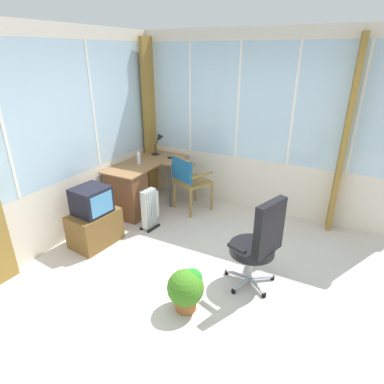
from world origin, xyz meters
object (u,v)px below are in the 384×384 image
at_px(tv_remote, 172,158).
at_px(tv_on_stand, 94,219).
at_px(space_heater, 150,208).
at_px(spray_bottle, 139,158).
at_px(office_chair, 260,241).
at_px(desk_lamp, 160,141).
at_px(wooden_armchair, 187,177).
at_px(potted_plant, 186,288).
at_px(desk, 129,191).

xyz_separation_m(tv_remote, tv_on_stand, (-1.72, 0.20, -0.41)).
bearing_deg(space_heater, spray_bottle, 46.14).
bearing_deg(office_chair, desk_lamp, 54.10).
height_order(spray_bottle, wooden_armchair, spray_bottle).
bearing_deg(potted_plant, spray_bottle, 46.11).
bearing_deg(desk, tv_on_stand, -173.21).
height_order(tv_on_stand, potted_plant, tv_on_stand).
bearing_deg(desk_lamp, spray_bottle, 179.15).
bearing_deg(space_heater, tv_on_stand, 148.67).
relative_size(spray_bottle, wooden_armchair, 0.23).
bearing_deg(wooden_armchair, spray_bottle, 104.72).
xyz_separation_m(spray_bottle, space_heater, (-0.52, -0.54, -0.56)).
bearing_deg(potted_plant, tv_on_stand, 73.06).
height_order(desk_lamp, spray_bottle, desk_lamp).
bearing_deg(tv_on_stand, office_chair, -86.01).
distance_m(desk_lamp, potted_plant, 3.05).
distance_m(desk_lamp, spray_bottle, 0.63).
bearing_deg(spray_bottle, tv_remote, -32.82).
relative_size(tv_remote, office_chair, 0.14).
xyz_separation_m(desk_lamp, space_heater, (-1.13, -0.53, -0.69)).
xyz_separation_m(desk_lamp, tv_on_stand, (-1.83, -0.11, -0.64)).
height_order(desk, office_chair, office_chair).
bearing_deg(potted_plant, space_heater, 46.10).
xyz_separation_m(wooden_armchair, potted_plant, (-1.94, -1.04, -0.35)).
bearing_deg(office_chair, space_heater, 73.01).
distance_m(office_chair, potted_plant, 0.91).
relative_size(spray_bottle, potted_plant, 0.48).
distance_m(tv_remote, spray_bottle, 0.60).
bearing_deg(potted_plant, desk, 51.72).
distance_m(tv_remote, tv_on_stand, 1.78).
height_order(desk_lamp, potted_plant, desk_lamp).
xyz_separation_m(office_chair, space_heater, (0.55, 1.79, -0.27)).
bearing_deg(wooden_armchair, office_chair, -129.14).
bearing_deg(desk, wooden_armchair, -55.53).
relative_size(tv_on_stand, potted_plant, 1.82).
height_order(desk, space_heater, desk).
relative_size(tv_on_stand, space_heater, 1.34).
relative_size(desk, potted_plant, 3.10).
bearing_deg(office_chair, spray_bottle, 65.37).
relative_size(office_chair, tv_on_stand, 1.31).
distance_m(spray_bottle, office_chair, 2.58).
bearing_deg(desk_lamp, potted_plant, -142.58).
height_order(desk_lamp, tv_remote, desk_lamp).
distance_m(desk, desk_lamp, 1.10).
distance_m(desk_lamp, office_chair, 2.90).
bearing_deg(tv_remote, potted_plant, -177.63).
height_order(desk, tv_remote, tv_remote).
bearing_deg(space_heater, potted_plant, -133.90).
height_order(spray_bottle, tv_on_stand, spray_bottle).
height_order(desk, desk_lamp, desk_lamp).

